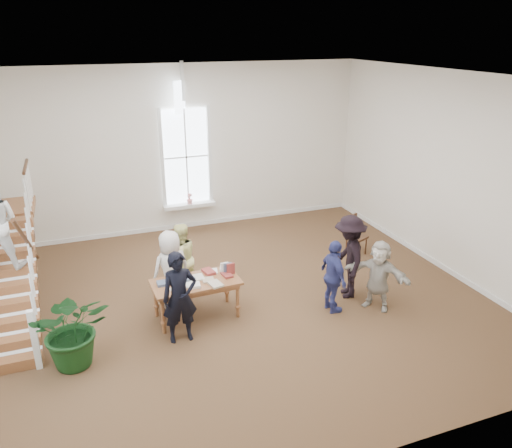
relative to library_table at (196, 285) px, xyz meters
name	(u,v)px	position (x,y,z in m)	size (l,w,h in m)	color
ground	(240,300)	(0.98, 0.30, -0.70)	(10.00, 10.00, 0.00)	#4B2D1D
room_shell	(190,214)	(0.98, 4.69, -0.30)	(10.49, 10.00, 10.00)	silver
staircase	(0,245)	(-3.36, 1.05, 0.92)	(1.10, 4.10, 2.92)	brown
library_table	(196,285)	(0.00, 0.00, 0.00)	(1.70, 0.90, 0.85)	brown
police_officer	(180,297)	(-0.46, -0.66, 0.16)	(0.63, 0.41, 1.72)	black
elderly_woman	(171,269)	(-0.36, 0.59, 0.11)	(0.80, 0.52, 1.63)	silver
person_yellow	(181,259)	(-0.06, 1.09, 0.08)	(0.76, 0.59, 1.56)	#F3F097
woman_cluster_a	(334,277)	(2.59, -0.74, 0.06)	(0.89, 0.37, 1.52)	navy
woman_cluster_b	(349,257)	(3.19, -0.29, 0.19)	(1.16, 0.67, 1.79)	black
woman_cluster_c	(378,275)	(3.49, -0.94, 0.03)	(1.35, 0.43, 1.46)	beige
floor_plant	(73,329)	(-2.27, -0.74, -0.02)	(1.24, 1.07, 1.37)	#113714
side_chair	(354,233)	(4.43, 1.53, -0.14)	(0.57, 0.57, 1.00)	#321B0D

